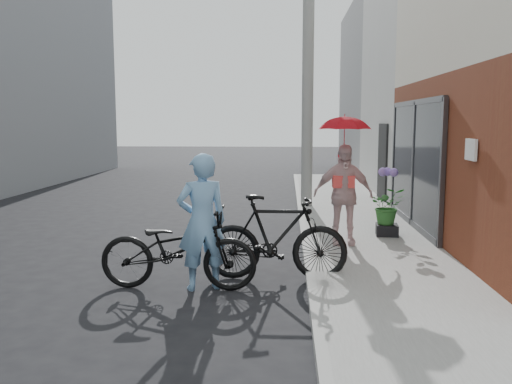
# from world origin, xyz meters

# --- Properties ---
(ground) EXTENTS (80.00, 80.00, 0.00)m
(ground) POSITION_xyz_m (0.00, 0.00, 0.00)
(ground) COLOR black
(ground) RESTS_ON ground
(sidewalk) EXTENTS (2.20, 24.00, 0.12)m
(sidewalk) POSITION_xyz_m (2.10, 2.00, 0.06)
(sidewalk) COLOR gray
(sidewalk) RESTS_ON ground
(curb) EXTENTS (0.12, 24.00, 0.12)m
(curb) POSITION_xyz_m (0.94, 2.00, 0.06)
(curb) COLOR #9E9E99
(curb) RESTS_ON ground
(east_building_far) EXTENTS (8.00, 8.00, 7.00)m
(east_building_far) POSITION_xyz_m (7.20, 16.00, 3.50)
(east_building_far) COLOR gray
(east_building_far) RESTS_ON ground
(utility_pole) EXTENTS (0.28, 0.28, 7.00)m
(utility_pole) POSITION_xyz_m (1.10, 6.00, 3.50)
(utility_pole) COLOR #9E9E99
(utility_pole) RESTS_ON ground
(officer) EXTENTS (0.77, 0.63, 1.81)m
(officer) POSITION_xyz_m (-0.50, -0.56, 0.90)
(officer) COLOR #7AADD9
(officer) RESTS_ON ground
(bike_left) EXTENTS (2.10, 0.78, 1.09)m
(bike_left) POSITION_xyz_m (-0.82, -0.59, 0.55)
(bike_left) COLOR black
(bike_left) RESTS_ON ground
(bike_right) EXTENTS (2.00, 0.58, 1.20)m
(bike_right) POSITION_xyz_m (0.46, -0.07, 0.60)
(bike_right) COLOR black
(bike_right) RESTS_ON ground
(kimono_woman) EXTENTS (1.02, 0.45, 1.71)m
(kimono_woman) POSITION_xyz_m (1.56, 1.69, 0.98)
(kimono_woman) COLOR beige
(kimono_woman) RESTS_ON sidewalk
(parasol) EXTENTS (0.85, 0.85, 0.75)m
(parasol) POSITION_xyz_m (1.56, 1.69, 2.20)
(parasol) COLOR red
(parasol) RESTS_ON kimono_woman
(planter) EXTENTS (0.43, 0.43, 0.21)m
(planter) POSITION_xyz_m (2.46, 2.44, 0.22)
(planter) COLOR black
(planter) RESTS_ON sidewalk
(potted_plant) EXTENTS (0.62, 0.54, 0.69)m
(potted_plant) POSITION_xyz_m (2.46, 2.44, 0.67)
(potted_plant) COLOR #2D6B2A
(potted_plant) RESTS_ON planter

